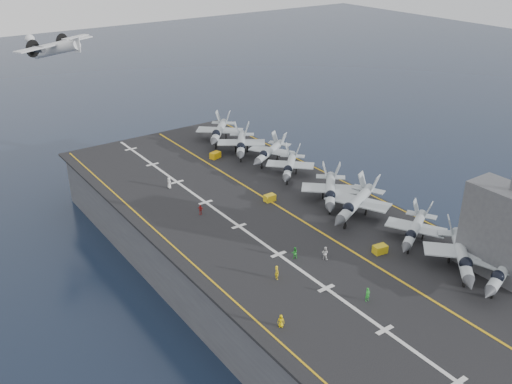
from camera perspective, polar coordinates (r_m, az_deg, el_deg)
ground at (r=95.49m, az=1.39°, el=-7.92°), size 500.00×500.00×0.00m
hull at (r=92.84m, az=1.43°, el=-5.33°), size 36.00×90.00×10.00m
flight_deck at (r=90.30m, az=1.46°, el=-2.50°), size 38.00×92.00×0.40m
foul_line at (r=91.82m, az=2.97°, el=-1.87°), size 0.35×90.00×0.02m
landing_centerline at (r=87.16m, az=-1.72°, el=-3.43°), size 0.50×90.00×0.02m
deck_edge_port at (r=82.45m, az=-8.13°, el=-5.51°), size 0.25×90.00×0.02m
deck_edge_stbd at (r=101.22m, az=9.92°, el=0.47°), size 0.25×90.00×0.02m
island_superstructure at (r=79.28m, az=23.70°, el=-2.74°), size 5.00×10.00×15.00m
fighter_jet_0 at (r=79.26m, az=23.58°, el=-7.01°), size 15.70×12.76×4.72m
fighter_jet_1 at (r=80.28m, az=19.91°, el=-5.76°), size 17.17×17.09×5.05m
fighter_jet_2 at (r=85.12m, az=15.60°, el=-3.51°), size 15.35×13.67×4.45m
fighter_jet_3 at (r=89.95m, az=9.97°, el=-0.99°), size 18.00×15.57×5.26m
fighter_jet_4 at (r=93.99m, az=7.46°, el=0.28°), size 16.65×16.96×4.96m
fighter_jet_5 at (r=103.39m, az=3.40°, el=2.72°), size 15.29×15.32×4.51m
fighter_jet_6 at (r=109.74m, az=1.37°, el=4.13°), size 15.56×13.96×4.50m
fighter_jet_7 at (r=113.35m, az=-1.49°, el=4.95°), size 15.99×17.13×4.95m
fighter_jet_8 at (r=120.41m, az=-3.72°, el=6.17°), size 16.90×17.28×5.04m
tow_cart_a at (r=82.01m, az=12.30°, el=-5.61°), size 2.10×1.54×1.16m
tow_cart_b at (r=94.69m, az=1.38°, el=-0.59°), size 1.87×1.23×1.11m
tow_cart_c at (r=112.37m, az=-4.09°, el=3.69°), size 2.34×1.86×1.23m
crew_0 at (r=66.74m, az=2.51°, el=-12.75°), size 1.16×1.12×1.62m
crew_1 at (r=74.50m, az=2.09°, el=-8.03°), size 0.94×1.29×1.99m
crew_2 at (r=78.98m, az=3.87°, el=-6.08°), size 1.24×1.10×1.72m
crew_4 at (r=90.69m, az=-5.59°, el=-1.76°), size 1.14×1.18×1.64m
crew_5 at (r=100.25m, az=-8.69°, el=0.92°), size 0.93×1.28×1.99m
crew_6 at (r=71.88m, az=11.10°, el=-10.02°), size 1.13×0.78×1.84m
crew_7 at (r=79.10m, az=6.91°, el=-6.07°), size 1.23×1.40×1.95m
transport_plane at (r=128.32m, az=-19.37°, el=13.29°), size 23.73×21.01×4.67m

